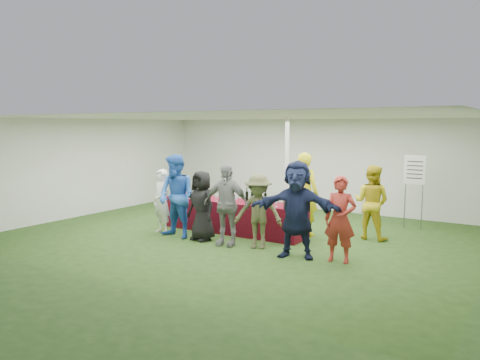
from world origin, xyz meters
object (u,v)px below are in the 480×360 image
Objects in this scene: customer_4 at (258,211)px; staff_pourer at (304,194)px; dump_bucket at (288,204)px; customer_3 at (226,205)px; staff_back at (372,202)px; customer_5 at (297,209)px; customer_0 at (162,201)px; customer_6 at (340,219)px; customer_2 at (202,206)px; customer_1 at (176,196)px; serving_table at (233,216)px; wine_list_sign at (415,175)px.

staff_pourer is at bearing 61.74° from customer_4.
customer_4 is (-0.31, -0.74, -0.08)m from dump_bucket.
customer_3 is at bearing -138.81° from dump_bucket.
customer_5 reaches higher than staff_back.
dump_bucket is 3.00m from customer_0.
staff_back is 0.89× the size of customer_5.
staff_pourer reaches higher than customer_5.
customer_0 is at bearing -165.06° from dump_bucket.
customer_4 is 0.96× the size of customer_6.
customer_5 is at bearing 10.41° from customer_2.
customer_1 is 1.01× the size of customer_5.
customer_4 is (1.25, -0.96, 0.39)m from serving_table.
serving_table is 2.35× the size of customer_4.
customer_6 is at bearing -3.84° from customer_5.
dump_bucket is at bearing 29.95° from customer_0.
customer_0 is (-2.90, -0.77, -0.09)m from dump_bucket.
customer_1 is at bearing -138.74° from wine_list_sign.
customer_2 is 0.70m from customer_3.
serving_table is 16.38× the size of dump_bucket.
customer_0 is 0.98× the size of customer_2.
wine_list_sign reaches higher than dump_bucket.
customer_1 is 1.22× the size of customer_2.
dump_bucket is 0.13× the size of staff_back.
customer_1 is 1.22× the size of customer_4.
dump_bucket is at bearing 31.45° from customer_3.
wine_list_sign reaches higher than customer_0.
wine_list_sign is at bearing -105.91° from staff_back.
staff_back is 0.88× the size of customer_1.
staff_pourer is at bearing 90.88° from dump_bucket.
customer_5 is at bearing 115.48° from staff_pourer.
dump_bucket is 1.64m from customer_6.
customer_5 is (0.95, -0.18, 0.16)m from customer_4.
customer_6 is (3.01, -0.99, 0.43)m from serving_table.
customer_0 is at bearing 163.35° from customer_5.
customer_3 is at bearing 173.56° from customer_4.
wine_list_sign is at bearing 36.29° from serving_table.
wine_list_sign is 3.66m from customer_6.
customer_3 is 2.46m from customer_6.
serving_table is 3.18m from staff_back.
customer_2 is (0.61, 0.12, -0.17)m from customer_1.
customer_5 is (-1.33, -3.73, -0.39)m from wine_list_sign.
customer_1 reaches higher than customer_6.
dump_bucket is 0.12× the size of customer_1.
staff_pourer is 2.19m from customer_6.
customer_6 reaches higher than customer_4.
customer_2 is (-0.13, -1.04, 0.39)m from serving_table.
customer_3 is (-2.41, -2.18, 0.04)m from staff_back.
staff_back is (1.40, 1.30, -0.02)m from dump_bucket.
staff_pourer is 1.19× the size of customer_6.
customer_3 is (-0.99, -1.73, -0.09)m from staff_pourer.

